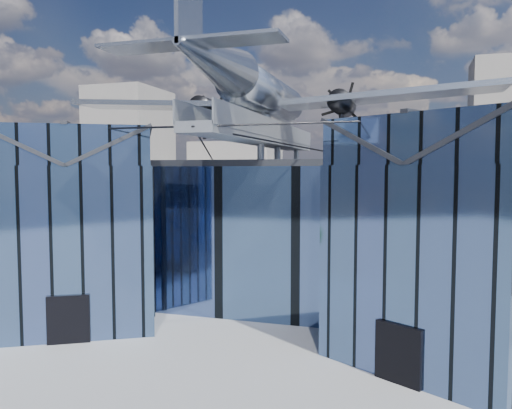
% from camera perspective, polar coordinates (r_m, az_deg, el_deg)
% --- Properties ---
extents(ground_plane, '(120.00, 120.00, 0.00)m').
position_cam_1_polar(ground_plane, '(29.41, -1.19, -14.40)').
color(ground_plane, gray).
extents(museum, '(32.88, 24.50, 17.60)m').
position_cam_1_polar(museum, '(33.69, 1.92, -2.39)').
color(museum, '#445D8A').
rests_on(museum, ground).
extents(bg_towers, '(77.00, 24.50, 26.00)m').
position_cam_1_polar(bg_towers, '(77.33, 11.77, 4.42)').
color(bg_towers, gray).
rests_on(bg_towers, ground).
extents(tree_side_w, '(4.17, 4.17, 5.26)m').
position_cam_1_polar(tree_side_w, '(42.48, -26.48, -4.18)').
color(tree_side_w, '#311D13').
rests_on(tree_side_w, ground).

